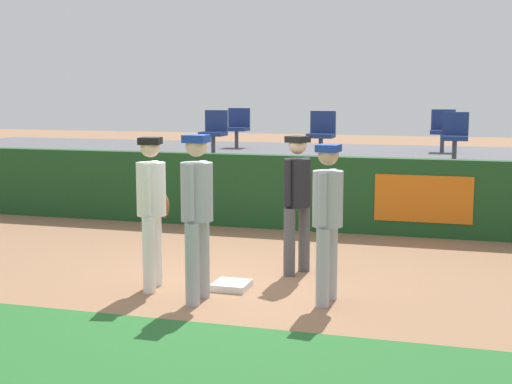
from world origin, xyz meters
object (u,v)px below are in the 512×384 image
Objects in this scene: player_umpire at (297,195)px; seat_back_left at (238,125)px; player_runner_visitor at (197,206)px; first_base at (232,285)px; seat_front_right at (455,134)px; player_fielder_home at (152,202)px; player_coach_visitor at (328,212)px; seat_back_right at (443,128)px; seat_front_left at (214,130)px; seat_front_center at (322,131)px.

seat_back_left reaches higher than player_umpire.
first_base is at bearing 160.68° from player_runner_visitor.
player_fielder_home is at bearing -120.57° from seat_front_right.
seat_back_left is at bearing -132.27° from player_umpire.
player_fielder_home reaches higher than player_coach_visitor.
player_coach_visitor is 8.01m from seat_back_left.
player_umpire is 2.05× the size of seat_back_right.
seat_front_left reaches higher than player_runner_visitor.
first_base is 1.52m from player_coach_visitor.
player_umpire is 4.69m from seat_front_right.
seat_back_left is at bearing -149.74° from player_coach_visitor.
seat_front_right is at bearing 65.78° from first_base.
seat_front_center is 1.00× the size of seat_back_right.
seat_front_right is at bearing -0.00° from seat_front_left.
player_umpire reaches higher than player_coach_visitor.
player_runner_visitor reaches higher than player_umpire.
player_runner_visitor is 2.16× the size of seat_front_center.
player_umpire is 5.07m from seat_front_left.
seat_front_right is at bearing -21.68° from seat_back_left.
player_fielder_home is 2.09× the size of seat_front_right.
player_umpire is (1.43, 1.15, -0.01)m from player_fielder_home.
player_umpire is 2.05× the size of seat_front_right.
seat_front_center is at bearing -39.44° from seat_back_left.
seat_back_right is at bearing 147.38° from player_fielder_home.
first_base is 1.44m from player_umpire.
seat_front_right is at bearing 138.95° from player_fielder_home.
seat_front_right is at bearing -81.53° from seat_back_right.
seat_back_right is (2.08, 7.01, 1.51)m from first_base.
player_runner_visitor is at bearing -113.69° from seat_front_right.
seat_back_left is 1.80m from seat_front_left.
seat_front_left is (-1.87, 5.79, 0.50)m from player_runner_visitor.
player_runner_visitor is 2.16× the size of seat_back_left.
seat_front_center is 2.74m from seat_back_right.
player_runner_visitor is 7.93m from seat_back_right.
player_fielder_home is 2.03m from player_coach_visitor.
seat_front_center is 1.00× the size of seat_front_left.
seat_front_left is at bearing 111.62° from first_base.
seat_back_left is at bearing 180.00° from seat_back_right.
seat_back_right is at bearing -0.00° from seat_back_left.
player_umpire reaches higher than first_base.
player_fielder_home is 2.09× the size of seat_front_center.
player_umpire is 6.31m from seat_back_right.
seat_front_center is (-2.34, 0.00, 0.00)m from seat_front_right.
seat_back_right is 1.00× the size of seat_front_left.
first_base is 0.48× the size of seat_front_left.
seat_back_left is (-2.18, 7.01, 1.51)m from first_base.
seat_front_right is 1.00× the size of seat_back_right.
player_coach_visitor is 2.04× the size of seat_front_center.
seat_front_center is at bearing -162.52° from player_coach_visitor.
player_umpire is at bearing -103.96° from seat_back_right.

